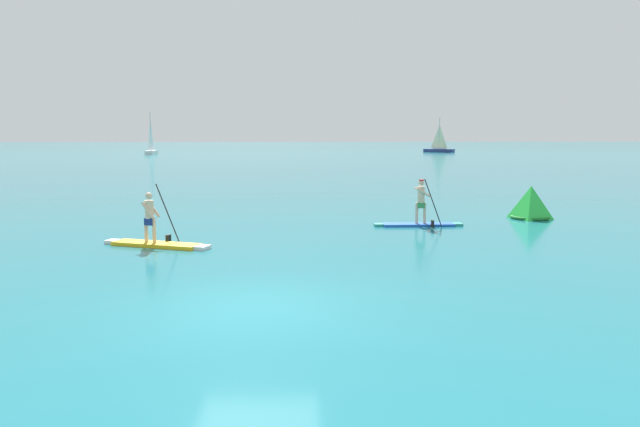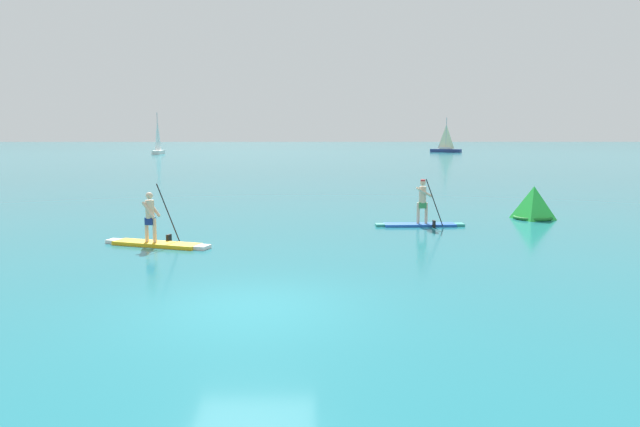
{
  "view_description": "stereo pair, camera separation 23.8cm",
  "coord_description": "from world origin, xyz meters",
  "px_view_note": "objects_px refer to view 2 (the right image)",
  "views": [
    {
      "loc": [
        0.98,
        -11.32,
        3.41
      ],
      "look_at": [
        1.43,
        6.64,
        0.95
      ],
      "focal_mm": 33.12,
      "sensor_mm": 36.0,
      "label": 1
    },
    {
      "loc": [
        1.21,
        -11.33,
        3.41
      ],
      "look_at": [
        1.43,
        6.64,
        0.95
      ],
      "focal_mm": 33.12,
      "sensor_mm": 36.0,
      "label": 2
    }
  ],
  "objects_px": {
    "race_marker_buoy": "(533,204)",
    "sailboat_right_horizon": "(446,148)",
    "paddleboarder_mid_center": "(156,236)",
    "sailboat_left_horizon": "(158,148)",
    "paddleboarder_far_right": "(421,216)"
  },
  "relations": [
    {
      "from": "race_marker_buoy",
      "to": "sailboat_left_horizon",
      "type": "distance_m",
      "value": 81.13
    },
    {
      "from": "race_marker_buoy",
      "to": "sailboat_right_horizon",
      "type": "xyz_separation_m",
      "value": [
        14.91,
        82.13,
        0.15
      ]
    },
    {
      "from": "race_marker_buoy",
      "to": "sailboat_left_horizon",
      "type": "relative_size",
      "value": 0.26
    },
    {
      "from": "paddleboarder_far_right",
      "to": "sailboat_left_horizon",
      "type": "distance_m",
      "value": 80.89
    },
    {
      "from": "paddleboarder_mid_center",
      "to": "paddleboarder_far_right",
      "type": "distance_m",
      "value": 9.55
    },
    {
      "from": "paddleboarder_mid_center",
      "to": "sailboat_left_horizon",
      "type": "distance_m",
      "value": 81.75
    },
    {
      "from": "race_marker_buoy",
      "to": "sailboat_right_horizon",
      "type": "bearing_deg",
      "value": 79.71
    },
    {
      "from": "race_marker_buoy",
      "to": "sailboat_left_horizon",
      "type": "xyz_separation_m",
      "value": [
        -34.05,
        73.64,
        0.4
      ]
    },
    {
      "from": "paddleboarder_mid_center",
      "to": "race_marker_buoy",
      "type": "xyz_separation_m",
      "value": [
        13.6,
        5.51,
        0.29
      ]
    },
    {
      "from": "race_marker_buoy",
      "to": "sailboat_right_horizon",
      "type": "relative_size",
      "value": 0.28
    },
    {
      "from": "race_marker_buoy",
      "to": "sailboat_right_horizon",
      "type": "distance_m",
      "value": 83.48
    },
    {
      "from": "paddleboarder_far_right",
      "to": "sailboat_right_horizon",
      "type": "bearing_deg",
      "value": 75.52
    },
    {
      "from": "paddleboarder_mid_center",
      "to": "sailboat_right_horizon",
      "type": "relative_size",
      "value": 0.56
    },
    {
      "from": "paddleboarder_far_right",
      "to": "race_marker_buoy",
      "type": "distance_m",
      "value": 5.13
    },
    {
      "from": "paddleboarder_mid_center",
      "to": "sailboat_right_horizon",
      "type": "bearing_deg",
      "value": 91.43
    }
  ]
}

